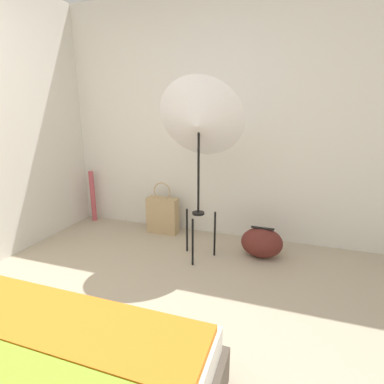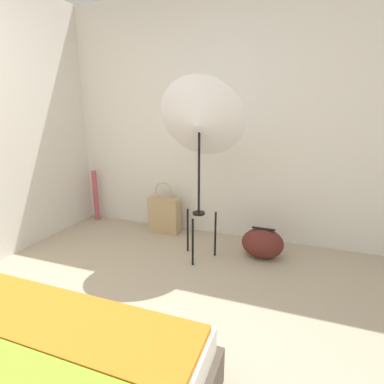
{
  "view_description": "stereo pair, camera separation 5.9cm",
  "coord_description": "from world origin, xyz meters",
  "px_view_note": "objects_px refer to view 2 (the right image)",
  "views": [
    {
      "loc": [
        1.01,
        -0.96,
        1.41
      ],
      "look_at": [
        0.2,
        1.43,
        0.72
      ],
      "focal_mm": 28.0,
      "sensor_mm": 36.0,
      "label": 1
    },
    {
      "loc": [
        1.06,
        -0.94,
        1.41
      ],
      "look_at": [
        0.2,
        1.43,
        0.72
      ],
      "focal_mm": 28.0,
      "sensor_mm": 36.0,
      "label": 2
    }
  ],
  "objects_px": {
    "tote_bag": "(164,215)",
    "paper_roll": "(96,196)",
    "photo_umbrella": "(199,123)",
    "duffel_bag": "(263,243)"
  },
  "relations": [
    {
      "from": "tote_bag",
      "to": "photo_umbrella",
      "type": "bearing_deg",
      "value": -38.33
    },
    {
      "from": "tote_bag",
      "to": "duffel_bag",
      "type": "xyz_separation_m",
      "value": [
        1.18,
        -0.25,
        -0.07
      ]
    },
    {
      "from": "photo_umbrella",
      "to": "paper_roll",
      "type": "relative_size",
      "value": 2.56
    },
    {
      "from": "photo_umbrella",
      "to": "duffel_bag",
      "type": "height_order",
      "value": "photo_umbrella"
    },
    {
      "from": "photo_umbrella",
      "to": "duffel_bag",
      "type": "xyz_separation_m",
      "value": [
        0.59,
        0.21,
        -1.15
      ]
    },
    {
      "from": "duffel_bag",
      "to": "paper_roll",
      "type": "relative_size",
      "value": 0.61
    },
    {
      "from": "tote_bag",
      "to": "paper_roll",
      "type": "relative_size",
      "value": 0.92
    },
    {
      "from": "tote_bag",
      "to": "duffel_bag",
      "type": "bearing_deg",
      "value": -12.02
    },
    {
      "from": "photo_umbrella",
      "to": "duffel_bag",
      "type": "relative_size",
      "value": 4.18
    },
    {
      "from": "tote_bag",
      "to": "duffel_bag",
      "type": "relative_size",
      "value": 1.51
    }
  ]
}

